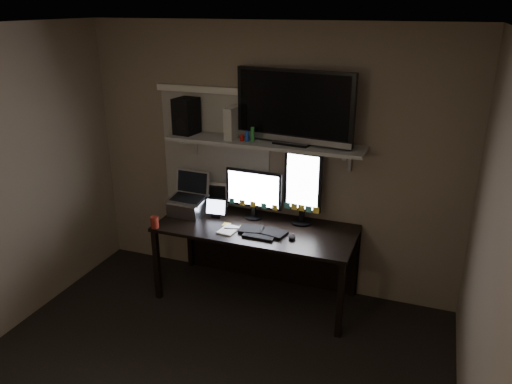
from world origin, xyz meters
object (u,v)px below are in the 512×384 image
at_px(monitor_landscape, 254,194).
at_px(mouse, 292,237).
at_px(keyboard, 262,231).
at_px(cup, 155,222).
at_px(speaker, 186,116).
at_px(monitor_portrait, 303,188).
at_px(desk, 260,239).
at_px(laptop, 187,195).
at_px(tablet, 217,208).
at_px(game_console, 233,122).
at_px(tv, 294,107).

relative_size(monitor_landscape, mouse, 5.57).
distance_m(keyboard, mouse, 0.28).
height_order(keyboard, cup, cup).
distance_m(monitor_landscape, speaker, 0.96).
bearing_deg(monitor_portrait, speaker, -174.86).
bearing_deg(desk, monitor_portrait, 16.15).
relative_size(monitor_landscape, monitor_portrait, 0.78).
xyz_separation_m(monitor_landscape, monitor_portrait, (0.46, 0.04, 0.11)).
xyz_separation_m(monitor_portrait, laptop, (-1.08, -0.18, -0.15)).
height_order(tablet, game_console, game_console).
distance_m(tablet, speaker, 0.90).
bearing_deg(laptop, mouse, -6.64).
relative_size(desk, mouse, 18.40).
xyz_separation_m(monitor_portrait, speaker, (-1.14, -0.01, 0.57)).
bearing_deg(laptop, tablet, 9.79).
height_order(keyboard, tablet, tablet).
bearing_deg(desk, tablet, -174.64).
bearing_deg(monitor_landscape, keyboard, -54.51).
bearing_deg(tablet, monitor_landscape, 11.73).
height_order(desk, cup, cup).
xyz_separation_m(monitor_landscape, tablet, (-0.34, -0.10, -0.14)).
height_order(mouse, cup, cup).
distance_m(laptop, tv, 1.32).
height_order(laptop, game_console, game_console).
bearing_deg(monitor_landscape, game_console, 172.18).
distance_m(monitor_portrait, speaker, 1.27).
height_order(keyboard, speaker, speaker).
xyz_separation_m(desk, keyboard, (0.10, -0.22, 0.19)).
distance_m(game_console, speaker, 0.47).
distance_m(cup, speaker, 1.03).
bearing_deg(tv, mouse, -65.10).
bearing_deg(game_console, mouse, -25.35).
xyz_separation_m(monitor_landscape, keyboard, (0.19, -0.29, -0.23)).
relative_size(mouse, tablet, 0.45).
distance_m(cup, tv, 1.61).
distance_m(mouse, laptop, 1.12).
xyz_separation_m(monitor_portrait, keyboard, (-0.27, -0.33, -0.33)).
bearing_deg(speaker, monitor_portrait, 7.93).
relative_size(cup, speaker, 0.32).
height_order(tv, speaker, tv).
relative_size(mouse, game_console, 0.34).
bearing_deg(speaker, desk, 0.28).
height_order(monitor_landscape, monitor_portrait, monitor_portrait).
height_order(keyboard, laptop, laptop).
bearing_deg(monitor_portrait, mouse, -83.30).
height_order(tablet, laptop, laptop).
bearing_deg(keyboard, cup, -164.96).
relative_size(monitor_landscape, speaker, 1.64).
bearing_deg(speaker, mouse, -9.12).
relative_size(desk, keyboard, 4.17).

